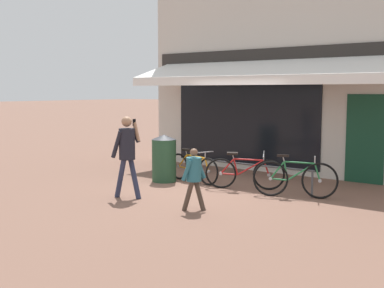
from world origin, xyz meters
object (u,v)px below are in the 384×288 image
(bicycle_red, at_px, (244,173))
(litter_bin, at_px, (164,158))
(pedestrian_child, at_px, (194,173))
(pedestrian_adult, at_px, (127,148))
(bicycle_green, at_px, (295,178))
(bicycle_orange, at_px, (193,168))

(bicycle_red, bearing_deg, litter_bin, 162.10)
(litter_bin, bearing_deg, bicycle_red, 8.91)
(pedestrian_child, bearing_deg, bicycle_red, 83.74)
(pedestrian_adult, bearing_deg, bicycle_red, 60.36)
(bicycle_green, distance_m, litter_bin, 3.28)
(pedestrian_adult, xyz_separation_m, pedestrian_child, (1.69, -0.02, -0.34))
(pedestrian_adult, bearing_deg, bicycle_orange, 93.59)
(litter_bin, bearing_deg, pedestrian_child, -39.30)
(bicycle_red, xyz_separation_m, pedestrian_child, (0.21, -2.17, 0.32))
(bicycle_orange, relative_size, pedestrian_adult, 0.99)
(bicycle_red, relative_size, bicycle_green, 0.99)
(litter_bin, bearing_deg, bicycle_orange, 28.79)
(bicycle_orange, xyz_separation_m, pedestrian_adult, (-0.05, -2.17, 0.68))
(bicycle_red, height_order, pedestrian_adult, pedestrian_adult)
(bicycle_red, xyz_separation_m, litter_bin, (-2.05, -0.32, 0.20))
(bicycle_orange, relative_size, pedestrian_child, 1.44)
(pedestrian_adult, xyz_separation_m, litter_bin, (-0.57, 1.83, -0.47))
(bicycle_orange, xyz_separation_m, bicycle_green, (2.65, -0.06, 0.04))
(bicycle_green, bearing_deg, pedestrian_adult, -164.40)
(litter_bin, bearing_deg, bicycle_green, 4.83)
(bicycle_red, height_order, pedestrian_child, pedestrian_child)
(bicycle_red, height_order, bicycle_green, bicycle_green)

